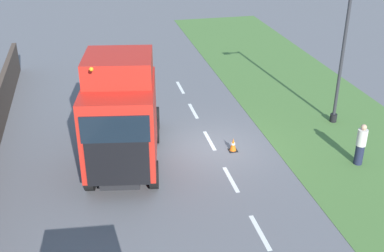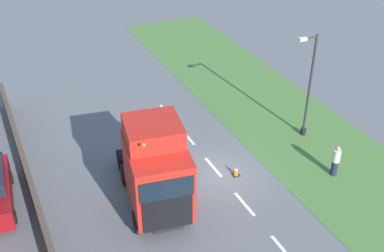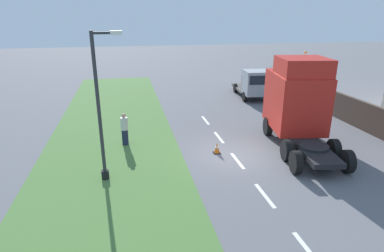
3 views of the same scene
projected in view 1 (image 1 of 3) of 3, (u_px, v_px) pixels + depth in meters
ground_plane at (214, 148)px, 20.38m from camera, size 120.00×120.00×0.00m
grass_verge at (343, 134)px, 21.57m from camera, size 7.00×44.00×0.01m
lane_markings at (210, 141)px, 20.99m from camera, size 0.16×14.60×0.00m
lorry_cab at (121, 118)px, 17.66m from camera, size 3.60×6.90×4.78m
lamp_post at (339, 65)px, 21.42m from camera, size 1.28×0.32×6.14m
pedestrian at (361, 145)px, 18.84m from camera, size 0.39×0.39×1.76m
traffic_cone_lead at (233, 145)px, 20.06m from camera, size 0.36×0.36×0.58m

